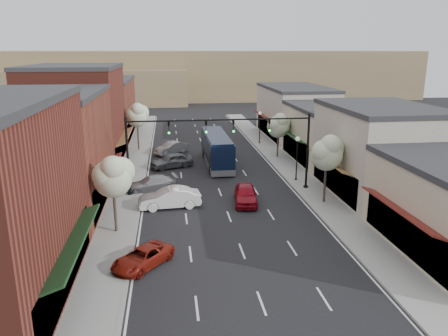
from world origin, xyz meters
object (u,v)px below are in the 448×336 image
object	(u,v)px
signal_mast_right	(282,141)
coach_bus	(217,149)
parked_car_d	(172,161)
signal_mast_left	(155,144)
parked_car_a	(142,257)
lamp_post_far	(260,122)
tree_left_far	(137,115)
parked_car_b	(170,198)
red_hatchback	(246,194)
lamp_post_near	(297,151)
parked_car_c	(151,184)
tree_left_near	(113,175)
tree_right_near	(328,152)
parked_car_e	(171,148)
tree_right_far	(279,125)

from	to	relation	value
signal_mast_right	coach_bus	world-z (taller)	signal_mast_right
parked_car_d	signal_mast_left	bearing A→B (deg)	-31.10
parked_car_a	lamp_post_far	bearing A→B (deg)	106.80
tree_left_far	parked_car_b	xyz separation A→B (m)	(3.73, -21.33, -3.78)
signal_mast_left	red_hatchback	xyz separation A→B (m)	(7.41, -3.13, -3.85)
lamp_post_near	parked_car_c	xyz separation A→B (m)	(-13.94, -1.25, -2.33)
tree_left_near	coach_bus	distance (m)	20.22
tree_right_near	red_hatchback	distance (m)	7.57
signal_mast_right	lamp_post_far	size ratio (longest dim) A/B	1.85
lamp_post_near	tree_left_far	bearing A→B (deg)	136.11
tree_right_near	parked_car_e	size ratio (longest dim) A/B	1.31
parked_car_c	tree_right_far	bearing A→B (deg)	112.07
tree_right_far	parked_car_d	size ratio (longest dim) A/B	1.15
tree_right_near	tree_right_far	size ratio (longest dim) A/B	1.10
tree_right_far	parked_car_e	size ratio (longest dim) A/B	1.20
signal_mast_left	lamp_post_far	world-z (taller)	signal_mast_left
tree_right_near	parked_car_c	world-z (taller)	tree_right_near
red_hatchback	coach_bus	bearing A→B (deg)	101.39
tree_left_near	signal_mast_left	bearing A→B (deg)	71.90
parked_car_d	lamp_post_near	bearing A→B (deg)	39.20
lamp_post_near	coach_bus	world-z (taller)	lamp_post_near
signal_mast_left	parked_car_c	size ratio (longest dim) A/B	1.76
tree_right_near	tree_right_far	distance (m)	16.01
tree_left_far	parked_car_b	distance (m)	21.98
parked_car_a	tree_right_far	bearing A→B (deg)	99.63
lamp_post_near	parked_car_b	xyz separation A→B (m)	(-12.32, -5.88, -2.18)
signal_mast_left	parked_car_d	bearing A→B (deg)	81.08
tree_right_near	parked_car_e	xyz separation A→B (m)	(-12.55, 19.66, -3.71)
tree_right_near	parked_car_e	world-z (taller)	tree_right_near
coach_bus	parked_car_d	world-z (taller)	coach_bus
tree_right_far	tree_left_near	bearing A→B (deg)	-129.69
tree_right_near	coach_bus	bearing A→B (deg)	118.46
tree_right_far	parked_car_d	xyz separation A→B (m)	(-12.55, -2.89, -3.19)
tree_left_near	lamp_post_far	distance (m)	32.35
tree_right_near	parked_car_a	world-z (taller)	tree_right_near
lamp_post_near	parked_car_e	size ratio (longest dim) A/B	0.98
tree_right_far	lamp_post_near	size ratio (longest dim) A/B	1.22
lamp_post_far	coach_bus	world-z (taller)	lamp_post_far
parked_car_a	parked_car_e	size ratio (longest dim) A/B	0.92
lamp_post_near	coach_bus	xyz separation A→B (m)	(-7.00, 7.36, -1.21)
parked_car_c	tree_left_near	bearing A→B (deg)	-27.19
signal_mast_left	lamp_post_far	distance (m)	24.14
coach_bus	parked_car_d	distance (m)	5.16
tree_right_near	coach_bus	distance (m)	16.06
signal_mast_left	lamp_post_far	bearing A→B (deg)	56.14
tree_left_near	parked_car_b	size ratio (longest dim) A/B	1.14
red_hatchback	parked_car_c	world-z (taller)	red_hatchback
tree_right_far	red_hatchback	distance (m)	16.75
lamp_post_far	parked_car_a	size ratio (longest dim) A/B	1.07
parked_car_e	tree_left_far	bearing A→B (deg)	-159.30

